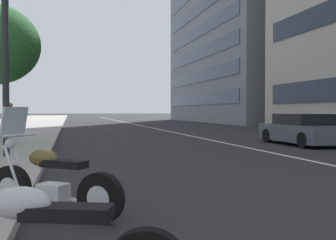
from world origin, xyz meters
TOP-DOWN VIEW (x-y plane):
  - lane_centre_stripe at (35.00, 0.00)m, footprint 110.00×0.16m
  - motorcycle_under_tarp at (3.71, 6.89)m, footprint 1.42×1.77m
  - car_far_down_avenue at (12.43, -2.78)m, footprint 4.17×1.84m
  - pedestrian_on_plaza at (19.87, 9.65)m, footprint 0.42×0.29m

SIDE VIEW (x-z plane):
  - lane_centre_stripe at x=35.00m, z-range 0.00..0.01m
  - motorcycle_under_tarp at x=3.71m, z-range -0.30..1.18m
  - car_far_down_avenue at x=12.43m, z-range -0.03..1.27m
  - pedestrian_on_plaza at x=19.87m, z-range 0.16..1.89m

